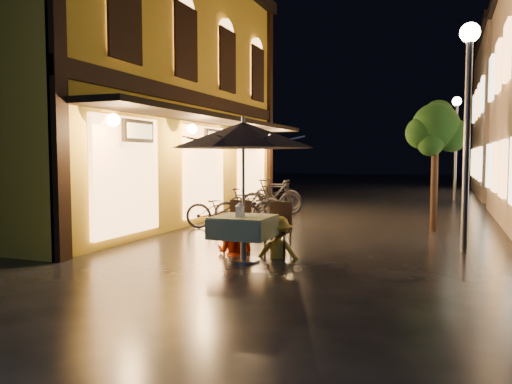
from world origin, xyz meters
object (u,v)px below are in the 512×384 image
at_px(patio_umbrella, 243,135).
at_px(person_yellow, 278,217).
at_px(person_orange, 235,214).
at_px(streetlamp_near, 468,95).
at_px(bicycle_0, 223,209).
at_px(table_lantern, 240,209).
at_px(cafe_table, 243,227).

bearing_deg(patio_umbrella, person_yellow, 52.97).
xyz_separation_m(person_orange, person_yellow, (0.83, 0.01, -0.03)).
relative_size(streetlamp_near, person_orange, 2.84).
bearing_deg(bicycle_0, person_orange, -169.12).
relative_size(table_lantern, bicycle_0, 0.13).
height_order(table_lantern, bicycle_0, table_lantern).
xyz_separation_m(streetlamp_near, patio_umbrella, (-3.54, -2.28, -0.77)).
xyz_separation_m(person_yellow, bicycle_0, (-2.39, 2.85, -0.22)).
relative_size(cafe_table, patio_umbrella, 0.40).
distance_m(table_lantern, bicycle_0, 4.11).
height_order(cafe_table, person_yellow, person_yellow).
bearing_deg(person_orange, cafe_table, 124.98).
height_order(table_lantern, person_orange, person_orange).
height_order(patio_umbrella, person_orange, patio_umbrella).
relative_size(patio_umbrella, bicycle_0, 1.32).
xyz_separation_m(streetlamp_near, person_yellow, (-3.11, -1.70, -2.21)).
distance_m(streetlamp_near, patio_umbrella, 4.28).
relative_size(patio_umbrella, table_lantern, 9.84).
distance_m(table_lantern, person_orange, 0.84).
relative_size(streetlamp_near, cafe_table, 4.27).
xyz_separation_m(streetlamp_near, cafe_table, (-3.54, -2.28, -2.33)).
bearing_deg(patio_umbrella, cafe_table, 90.00).
bearing_deg(person_orange, person_yellow, -179.07).
relative_size(cafe_table, bicycle_0, 0.53).
xyz_separation_m(cafe_table, bicycle_0, (-1.95, 3.43, -0.10)).
bearing_deg(cafe_table, streetlamp_near, 32.76).
bearing_deg(patio_umbrella, streetlamp_near, 32.76).
xyz_separation_m(patio_umbrella, bicycle_0, (-1.95, 3.43, -1.66)).
bearing_deg(table_lantern, bicycle_0, 118.52).
bearing_deg(cafe_table, patio_umbrella, -90.00).
distance_m(table_lantern, person_yellow, 0.88).
height_order(streetlamp_near, patio_umbrella, streetlamp_near).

